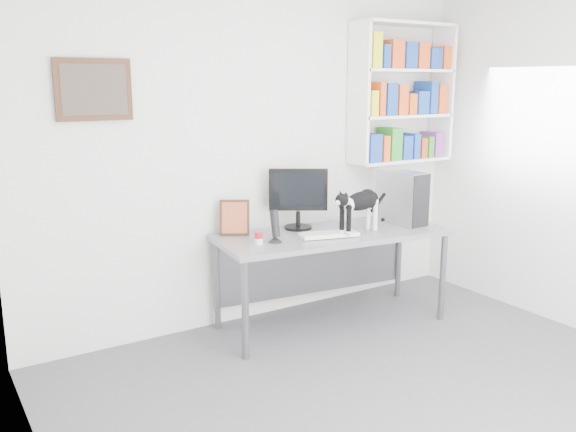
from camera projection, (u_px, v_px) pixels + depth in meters
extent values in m
cube|color=#59595E|center=(428.00, 419.00, 3.59)|extent=(4.00, 4.00, 0.01)
cube|color=silver|center=(259.00, 157.00, 4.96)|extent=(4.00, 0.01, 2.70)
cube|color=silver|center=(56.00, 248.00, 2.26)|extent=(0.01, 4.00, 2.70)
cube|color=white|center=(402.00, 93.00, 5.45)|extent=(1.03, 0.28, 1.24)
cube|color=#4F2D19|center=(94.00, 90.00, 4.14)|extent=(0.52, 0.04, 0.42)
cube|color=slate|center=(332.00, 278.00, 4.95)|extent=(1.94, 0.94, 0.78)
cube|color=black|center=(298.00, 198.00, 4.93)|extent=(0.52, 0.44, 0.51)
cube|color=white|center=(329.00, 234.00, 4.73)|extent=(0.48, 0.29, 0.03)
cube|color=silver|center=(401.00, 197.00, 5.14)|extent=(0.21, 0.45, 0.45)
cylinder|color=black|center=(275.00, 226.00, 4.54)|extent=(0.13, 0.13, 0.25)
cube|color=#4F2D19|center=(235.00, 217.00, 4.75)|extent=(0.25, 0.20, 0.29)
cylinder|color=red|center=(259.00, 238.00, 4.50)|extent=(0.07, 0.07, 0.09)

